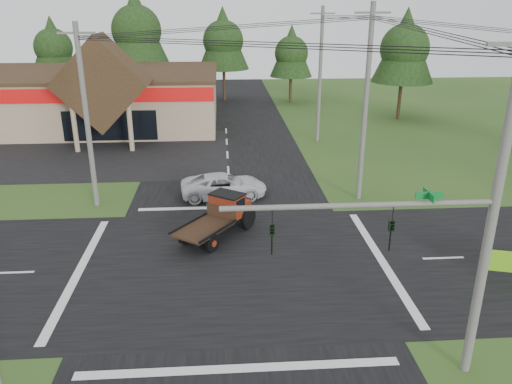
{
  "coord_description": "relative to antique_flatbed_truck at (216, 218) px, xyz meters",
  "views": [
    {
      "loc": [
        -0.35,
        -20.4,
        11.4
      ],
      "look_at": [
        1.31,
        3.74,
        2.2
      ],
      "focal_mm": 35.0,
      "sensor_mm": 36.0,
      "label": 1
    }
  ],
  "objects": [
    {
      "name": "tree_row_d",
      "position": [
        0.78,
        38.86,
        6.32
      ],
      "size": [
        6.16,
        6.16,
        11.11
      ],
      "color": "#332316",
      "rests_on": "ground"
    },
    {
      "name": "parking_apron",
      "position": [
        -13.22,
        15.86,
        -1.04
      ],
      "size": [
        28.0,
        14.0,
        0.02
      ],
      "primitive_type": "cube",
      "color": "black",
      "rests_on": "ground"
    },
    {
      "name": "utility_pole_n",
      "position": [
        8.78,
        18.86,
        4.68
      ],
      "size": [
        2.0,
        0.3,
        11.2
      ],
      "color": "#595651",
      "rests_on": "ground"
    },
    {
      "name": "ground",
      "position": [
        0.78,
        -3.14,
        -1.06
      ],
      "size": [
        120.0,
        120.0,
        0.0
      ],
      "primitive_type": "plane",
      "color": "#2E4E1B",
      "rests_on": "ground"
    },
    {
      "name": "utility_pole_nr",
      "position": [
        8.28,
        -10.64,
        4.58
      ],
      "size": [
        2.0,
        0.3,
        11.0
      ],
      "color": "#595651",
      "rests_on": "ground"
    },
    {
      "name": "tree_row_e",
      "position": [
        8.78,
        36.86,
        4.97
      ],
      "size": [
        5.04,
        5.04,
        9.09
      ],
      "color": "#332316",
      "rests_on": "ground"
    },
    {
      "name": "white_pickup",
      "position": [
        0.44,
        5.69,
        -0.32
      ],
      "size": [
        5.48,
        2.86,
        1.47
      ],
      "primitive_type": "imported",
      "rotation": [
        0.0,
        0.0,
        1.65
      ],
      "color": "silver",
      "rests_on": "ground"
    },
    {
      "name": "tree_row_c",
      "position": [
        -9.22,
        37.86,
        7.66
      ],
      "size": [
        7.28,
        7.28,
        13.13
      ],
      "color": "#332316",
      "rests_on": "ground"
    },
    {
      "name": "tree_row_b",
      "position": [
        -19.22,
        38.86,
        5.65
      ],
      "size": [
        5.6,
        5.6,
        10.1
      ],
      "color": "#332316",
      "rests_on": "ground"
    },
    {
      "name": "utility_pole_ne",
      "position": [
        8.78,
        4.86,
        4.83
      ],
      "size": [
        2.0,
        0.3,
        11.5
      ],
      "color": "#595651",
      "rests_on": "ground"
    },
    {
      "name": "antique_flatbed_truck",
      "position": [
        0.0,
        0.0,
        0.0
      ],
      "size": [
        4.54,
        5.23,
        2.12
      ],
      "primitive_type": null,
      "rotation": [
        0.0,
        0.0,
        -0.63
      ],
      "color": "#62190E",
      "rests_on": "ground"
    },
    {
      "name": "tree_side_ne",
      "position": [
        18.78,
        26.86,
        6.32
      ],
      "size": [
        6.16,
        6.16,
        11.11
      ],
      "color": "#332316",
      "rests_on": "ground"
    },
    {
      "name": "utility_pole_nw",
      "position": [
        -7.22,
        4.86,
        4.33
      ],
      "size": [
        2.0,
        0.3,
        10.5
      ],
      "color": "#595651",
      "rests_on": "ground"
    },
    {
      "name": "traffic_signal_mast",
      "position": [
        6.6,
        -10.64,
        3.37
      ],
      "size": [
        8.12,
        0.24,
        7.0
      ],
      "color": "#595651",
      "rests_on": "ground"
    },
    {
      "name": "cvs_building",
      "position": [
        -14.92,
        26.43,
        1.72
      ],
      "size": [
        30.4,
        18.2,
        9.19
      ],
      "color": "tan",
      "rests_on": "ground"
    },
    {
      "name": "road_ns",
      "position": [
        0.78,
        -3.14,
        -1.05
      ],
      "size": [
        12.0,
        120.0,
        0.02
      ],
      "primitive_type": "cube",
      "color": "black",
      "rests_on": "ground"
    },
    {
      "name": "road_ew",
      "position": [
        0.78,
        -3.14,
        -1.05
      ],
      "size": [
        120.0,
        12.0,
        0.02
      ],
      "primitive_type": "cube",
      "color": "black",
      "rests_on": "ground"
    }
  ]
}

